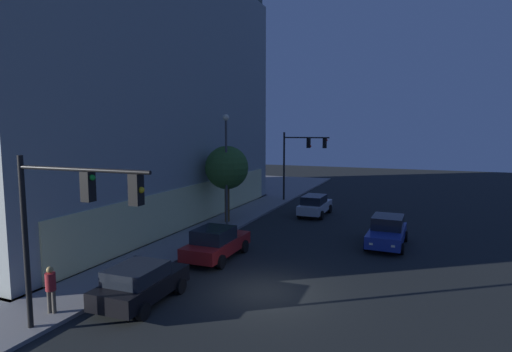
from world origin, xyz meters
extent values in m
plane|color=black|center=(0.00, 0.00, 0.00)|extent=(120.00, 120.00, 0.00)
cube|color=#4C4C51|center=(9.20, 22.45, 0.07)|extent=(28.43, 27.75, 0.15)
cube|color=#F2EEA0|center=(9.20, 8.98, 1.55)|extent=(25.23, 0.60, 2.80)
cube|color=gray|center=(9.20, 22.45, 9.43)|extent=(28.03, 27.35, 18.56)
cylinder|color=black|center=(-6.11, 6.12, 3.04)|extent=(0.18, 0.18, 5.78)
cylinder|color=black|center=(-6.08, 3.63, 5.55)|extent=(0.19, 4.97, 0.12)
cube|color=black|center=(-6.07, 3.39, 5.05)|extent=(0.32, 0.32, 0.90)
sphere|color=green|center=(-6.07, 3.21, 5.33)|extent=(0.18, 0.18, 0.18)
cube|color=black|center=(-6.05, 1.65, 5.05)|extent=(0.32, 0.32, 0.90)
sphere|color=yellow|center=(-6.05, 1.47, 5.05)|extent=(0.18, 0.18, 0.18)
cylinder|color=black|center=(21.16, 6.14, 3.35)|extent=(0.18, 0.18, 6.41)
cylinder|color=black|center=(21.18, 4.00, 6.07)|extent=(0.16, 4.27, 0.12)
cube|color=black|center=(21.18, 3.79, 5.57)|extent=(0.32, 0.32, 0.90)
sphere|color=red|center=(21.18, 3.61, 5.29)|extent=(0.18, 0.18, 0.18)
cube|color=black|center=(21.20, 2.29, 5.57)|extent=(0.32, 0.32, 0.90)
sphere|color=red|center=(21.20, 2.11, 5.85)|extent=(0.18, 0.18, 0.18)
cylinder|color=#424242|center=(9.80, 6.62, 3.80)|extent=(0.16, 0.16, 7.30)
sphere|color=#F9EFC6|center=(9.80, 6.62, 7.60)|extent=(0.44, 0.44, 0.44)
cylinder|color=brown|center=(10.69, 7.02, 1.49)|extent=(0.36, 0.36, 2.68)
sphere|color=#335D25|center=(10.69, 7.02, 4.08)|extent=(3.11, 3.11, 3.11)
cylinder|color=#4C473D|center=(-5.03, 6.26, 0.57)|extent=(0.14, 0.14, 0.85)
cylinder|color=#4C473D|center=(-5.08, 6.44, 0.57)|extent=(0.14, 0.14, 0.85)
cylinder|color=maroon|center=(-5.06, 6.35, 1.32)|extent=(0.36, 0.36, 0.64)
sphere|color=#A78D4E|center=(-5.06, 6.35, 1.76)|extent=(0.24, 0.24, 0.24)
cube|color=black|center=(-2.80, 4.13, 0.66)|extent=(4.14, 2.02, 0.68)
cube|color=black|center=(-3.10, 4.12, 1.28)|extent=(2.21, 1.78, 0.56)
cube|color=#F9F4CC|center=(-0.82, 4.76, 0.66)|extent=(0.13, 0.20, 0.12)
cube|color=#F9F4CC|center=(-0.79, 3.61, 0.66)|extent=(0.13, 0.20, 0.12)
cylinder|color=black|center=(-1.56, 5.12, 0.32)|extent=(0.64, 0.26, 0.64)
cylinder|color=black|center=(-1.50, 3.21, 0.32)|extent=(0.64, 0.26, 0.64)
cylinder|color=black|center=(-4.09, 5.05, 0.32)|extent=(0.64, 0.26, 0.64)
cylinder|color=black|center=(-4.04, 3.14, 0.32)|extent=(0.64, 0.26, 0.64)
cube|color=maroon|center=(3.25, 3.98, 0.67)|extent=(4.59, 1.92, 0.66)
cube|color=black|center=(2.91, 3.98, 1.35)|extent=(2.09, 1.72, 0.69)
cube|color=#F9F4CC|center=(5.50, 4.56, 0.67)|extent=(0.12, 0.20, 0.12)
cube|color=#F9F4CC|center=(5.50, 3.42, 0.67)|extent=(0.12, 0.20, 0.12)
cylinder|color=black|center=(4.67, 4.94, 0.35)|extent=(0.69, 0.24, 0.69)
cylinder|color=black|center=(4.68, 3.03, 0.35)|extent=(0.69, 0.24, 0.69)
cylinder|color=black|center=(1.83, 4.93, 0.35)|extent=(0.69, 0.24, 0.69)
cylinder|color=black|center=(1.84, 3.02, 0.35)|extent=(0.69, 0.24, 0.69)
cube|color=navy|center=(9.03, -4.15, 0.65)|extent=(4.72, 2.03, 0.68)
cube|color=black|center=(9.38, -4.17, 1.35)|extent=(2.21, 1.77, 0.72)
cube|color=#F9F4CC|center=(6.73, -4.65, 0.65)|extent=(0.13, 0.20, 0.12)
cube|color=#F9F4CC|center=(6.77, -3.51, 0.65)|extent=(0.13, 0.20, 0.12)
cylinder|color=black|center=(7.55, -5.05, 0.31)|extent=(0.63, 0.26, 0.62)
cylinder|color=black|center=(7.61, -3.16, 0.31)|extent=(0.63, 0.26, 0.62)
cylinder|color=black|center=(10.44, -5.14, 0.31)|extent=(0.63, 0.26, 0.62)
cylinder|color=black|center=(10.50, -3.26, 0.31)|extent=(0.63, 0.26, 0.62)
cube|color=#B7BABF|center=(15.87, 1.79, 0.68)|extent=(4.51, 1.82, 0.67)
cube|color=black|center=(15.53, 1.80, 1.33)|extent=(2.43, 1.61, 0.63)
cube|color=#F9F4CC|center=(18.07, 2.27, 0.68)|extent=(0.12, 0.20, 0.12)
cube|color=#F9F4CC|center=(18.05, 1.23, 0.68)|extent=(0.12, 0.20, 0.12)
cylinder|color=black|center=(17.27, 2.63, 0.34)|extent=(0.69, 0.25, 0.69)
cylinder|color=black|center=(17.24, 0.90, 0.34)|extent=(0.69, 0.25, 0.69)
cylinder|color=black|center=(14.50, 2.69, 0.34)|extent=(0.69, 0.25, 0.69)
cylinder|color=black|center=(14.46, 0.96, 0.34)|extent=(0.69, 0.25, 0.69)
camera|label=1|loc=(-15.27, -5.74, 6.71)|focal=28.44mm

